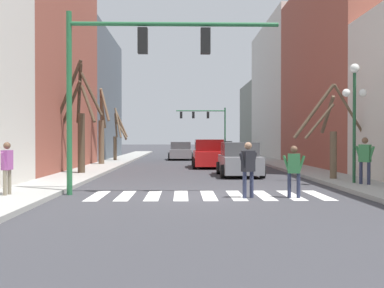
% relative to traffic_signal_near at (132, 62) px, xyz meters
% --- Properties ---
extents(ground_plane, '(240.00, 240.00, 0.00)m').
position_rel_traffic_signal_near_xyz_m(ground_plane, '(2.52, -0.22, -4.39)').
color(ground_plane, '#38383D').
extents(sidewalk_left, '(2.22, 90.00, 0.15)m').
position_rel_traffic_signal_near_xyz_m(sidewalk_left, '(-3.41, -0.22, -4.32)').
color(sidewalk_left, '#9E9E99').
rests_on(sidewalk_left, ground_plane).
extents(building_row_left, '(6.00, 37.22, 13.48)m').
position_rel_traffic_signal_near_xyz_m(building_row_left, '(-7.52, 11.54, 1.78)').
color(building_row_left, beige).
rests_on(building_row_left, ground_plane).
extents(building_row_right, '(6.00, 52.92, 12.82)m').
position_rel_traffic_signal_near_xyz_m(building_row_right, '(12.57, 21.20, 1.10)').
color(building_row_right, beige).
rests_on(building_row_right, ground_plane).
extents(crosswalk_stripes, '(7.65, 2.60, 0.01)m').
position_rel_traffic_signal_near_xyz_m(crosswalk_stripes, '(2.52, -0.27, -4.39)').
color(crosswalk_stripes, white).
rests_on(crosswalk_stripes, ground_plane).
extents(traffic_signal_near, '(6.99, 0.28, 6.03)m').
position_rel_traffic_signal_near_xyz_m(traffic_signal_near, '(0.00, 0.00, 0.00)').
color(traffic_signal_near, '#236038').
rests_on(traffic_signal_near, ground_plane).
extents(traffic_signal_far, '(6.30, 0.28, 5.76)m').
position_rel_traffic_signal_near_xyz_m(traffic_signal_far, '(4.73, 42.14, -0.13)').
color(traffic_signal_far, '#236038').
rests_on(traffic_signal_far, ground_plane).
extents(street_lamp_right_corner, '(0.95, 0.36, 4.58)m').
position_rel_traffic_signal_near_xyz_m(street_lamp_right_corner, '(8.29, 2.28, -1.01)').
color(street_lamp_right_corner, '#1E4C2D').
rests_on(street_lamp_right_corner, sidewalk_right).
extents(car_parked_right_far, '(2.09, 4.33, 1.55)m').
position_rel_traffic_signal_near_xyz_m(car_parked_right_far, '(1.52, 24.29, -3.67)').
color(car_parked_right_far, gray).
rests_on(car_parked_right_far, ground_plane).
extents(car_driving_toward_lane, '(2.06, 4.12, 1.67)m').
position_rel_traffic_signal_near_xyz_m(car_driving_toward_lane, '(4.49, 7.30, -3.62)').
color(car_driving_toward_lane, gray).
rests_on(car_driving_toward_lane, ground_plane).
extents(car_at_intersection, '(2.07, 4.51, 1.56)m').
position_rel_traffic_signal_near_xyz_m(car_at_intersection, '(6.19, 34.53, -3.66)').
color(car_at_intersection, gray).
rests_on(car_at_intersection, ground_plane).
extents(car_parked_left_near, '(2.13, 4.48, 1.79)m').
position_rel_traffic_signal_near_xyz_m(car_parked_left_near, '(3.35, 13.71, -3.56)').
color(car_parked_left_near, red).
rests_on(car_parked_left_near, ground_plane).
extents(pedestrian_on_left_sidewalk, '(0.25, 0.69, 1.60)m').
position_rel_traffic_signal_near_xyz_m(pedestrian_on_left_sidewalk, '(-3.64, -1.14, -3.30)').
color(pedestrian_on_left_sidewalk, '#7A705B').
rests_on(pedestrian_on_left_sidewalk, sidewalk_left).
extents(pedestrian_near_right_corner, '(0.70, 0.30, 1.64)m').
position_rel_traffic_signal_near_xyz_m(pedestrian_near_right_corner, '(5.16, -0.91, -3.43)').
color(pedestrian_near_right_corner, '#282D47').
rests_on(pedestrian_near_right_corner, ground_plane).
extents(pedestrian_waiting_at_curb, '(0.58, 0.61, 1.75)m').
position_rel_traffic_signal_near_xyz_m(pedestrian_waiting_at_curb, '(8.48, 1.73, -3.21)').
color(pedestrian_waiting_at_curb, '#282D47').
rests_on(pedestrian_waiting_at_curb, sidewalk_right).
extents(pedestrian_on_right_sidewalk, '(0.67, 0.50, 1.75)m').
position_rel_traffic_signal_near_xyz_m(pedestrian_on_right_sidewalk, '(3.72, -0.91, -3.36)').
color(pedestrian_on_right_sidewalk, '#282D47').
rests_on(pedestrian_on_right_sidewalk, ground_plane).
extents(street_tree_left_far, '(1.21, 1.79, 4.12)m').
position_rel_traffic_signal_near_xyz_m(street_tree_left_far, '(-3.40, 20.47, -2.19)').
color(street_tree_left_far, brown).
rests_on(street_tree_left_far, sidewalk_left).
extents(street_tree_right_mid, '(1.09, 2.78, 5.10)m').
position_rel_traffic_signal_near_xyz_m(street_tree_right_mid, '(-3.77, 15.62, -1.96)').
color(street_tree_right_mid, brown).
rests_on(street_tree_right_mid, sidewalk_left).
extents(street_tree_left_near, '(2.54, 2.25, 5.65)m').
position_rel_traffic_signal_near_xyz_m(street_tree_left_near, '(-3.48, 7.77, -1.61)').
color(street_tree_left_near, '#473828').
rests_on(street_tree_left_near, sidewalk_left).
extents(street_tree_left_mid, '(3.27, 1.54, 4.06)m').
position_rel_traffic_signal_near_xyz_m(street_tree_left_mid, '(8.02, 4.33, -2.35)').
color(street_tree_left_mid, brown).
rests_on(street_tree_left_mid, sidewalk_right).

